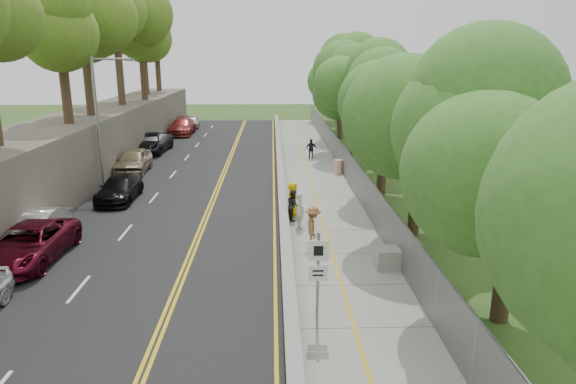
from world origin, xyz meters
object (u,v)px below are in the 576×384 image
object	(u,v)px
signpost	(318,271)
concrete_block	(390,258)
car_1	(34,230)
car_2	(29,244)
painter_0	(293,199)
streetlight	(101,115)
construction_barrel	(338,167)
person_far	(311,149)

from	to	relation	value
signpost	concrete_block	xyz separation A→B (m)	(3.25, 4.56, -1.52)
concrete_block	car_1	xyz separation A→B (m)	(-14.90, 2.78, 0.35)
car_2	painter_0	xyz separation A→B (m)	(10.80, 5.69, 0.15)
streetlight	concrete_block	distance (m)	19.77
construction_barrel	signpost	bearing A→B (deg)	-98.87
concrete_block	painter_0	world-z (taller)	painter_0
concrete_block	car_2	distance (m)	14.40
construction_barrel	person_far	bearing A→B (deg)	105.89
car_1	person_far	xyz separation A→B (m)	(13.40, 18.76, 0.06)
streetlight	signpost	xyz separation A→B (m)	(11.51, -17.02, -2.68)
painter_0	car_1	bearing A→B (deg)	114.43
streetlight	person_far	world-z (taller)	streetlight
streetlight	concrete_block	world-z (taller)	streetlight
streetlight	construction_barrel	xyz separation A→B (m)	(14.76, 3.82, -4.10)
concrete_block	person_far	world-z (taller)	person_far
streetlight	car_2	xyz separation A→B (m)	(0.41, -11.37, -3.86)
signpost	car_1	world-z (taller)	signpost
car_1	person_far	bearing A→B (deg)	55.00
car_1	painter_0	world-z (taller)	painter_0
painter_0	person_far	xyz separation A→B (m)	(2.05, 14.76, -0.09)
signpost	construction_barrel	xyz separation A→B (m)	(3.25, 20.83, -1.42)
signpost	construction_barrel	bearing A→B (deg)	81.13
car_1	signpost	bearing A→B (deg)	-31.69
construction_barrel	car_2	world-z (taller)	car_2
car_2	concrete_block	bearing A→B (deg)	-2.80
streetlight	signpost	distance (m)	20.72
streetlight	concrete_block	xyz separation A→B (m)	(14.76, -12.46, -4.20)
construction_barrel	person_far	xyz separation A→B (m)	(-1.50, 5.27, 0.31)
streetlight	painter_0	xyz separation A→B (m)	(11.21, -5.68, -3.71)
person_far	concrete_block	bearing A→B (deg)	90.18
car_2	streetlight	bearing A→B (deg)	93.61
construction_barrel	person_far	world-z (taller)	person_far
construction_barrel	car_2	bearing A→B (deg)	-133.39
car_2	painter_0	size ratio (longest dim) A/B	3.04
car_2	person_far	distance (m)	24.16
signpost	car_1	bearing A→B (deg)	147.77
streetlight	construction_barrel	bearing A→B (deg)	14.50
concrete_block	person_far	distance (m)	21.60
signpost	person_far	xyz separation A→B (m)	(1.75, 26.10, -1.12)
streetlight	construction_barrel	distance (m)	15.79
car_1	car_2	world-z (taller)	car_1
streetlight	car_2	distance (m)	12.01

